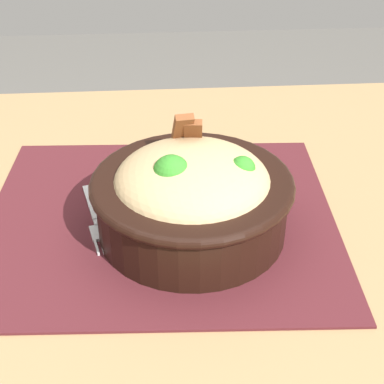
% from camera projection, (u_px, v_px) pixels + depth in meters
% --- Properties ---
extents(table, '(1.19, 0.77, 0.73)m').
position_uv_depth(table, '(195.00, 273.00, 0.68)').
color(table, '#99754C').
rests_on(table, ground_plane).
extents(placemat, '(0.41, 0.37, 0.00)m').
position_uv_depth(placemat, '(161.00, 218.00, 0.65)').
color(placemat, '#47191E').
rests_on(placemat, table).
extents(bowl, '(0.22, 0.22, 0.12)m').
position_uv_depth(bowl, '(192.00, 194.00, 0.60)').
color(bowl, black).
rests_on(bowl, placemat).
extents(fork, '(0.05, 0.13, 0.00)m').
position_uv_depth(fork, '(97.00, 220.00, 0.64)').
color(fork, '#BEBEBE').
rests_on(fork, placemat).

